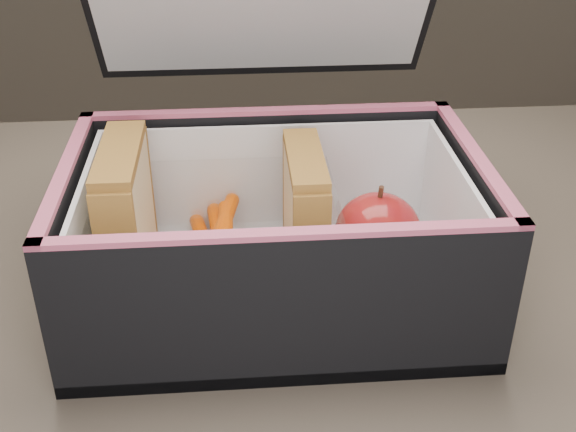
% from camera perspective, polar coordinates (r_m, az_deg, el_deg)
% --- Properties ---
extents(kitchen_table, '(1.20, 0.80, 0.75)m').
position_cam_1_polar(kitchen_table, '(0.58, -2.14, -16.00)').
color(kitchen_table, brown).
rests_on(kitchen_table, ground).
extents(lunch_bag, '(0.29, 0.30, 0.27)m').
position_cam_1_polar(lunch_bag, '(0.52, -1.05, -0.45)').
color(lunch_bag, black).
rests_on(lunch_bag, kitchen_table).
extents(plastic_tub, '(0.17, 0.12, 0.07)m').
position_cam_1_polar(plastic_tub, '(0.53, -5.54, -1.87)').
color(plastic_tub, white).
rests_on(plastic_tub, lunch_bag).
extents(sandwich_left, '(0.03, 0.10, 0.11)m').
position_cam_1_polar(sandwich_left, '(0.53, -12.60, -0.17)').
color(sandwich_left, '#D4B787').
rests_on(sandwich_left, plastic_tub).
extents(sandwich_right, '(0.02, 0.09, 0.10)m').
position_cam_1_polar(sandwich_right, '(0.52, 1.33, -0.02)').
color(sandwich_right, '#D4B787').
rests_on(sandwich_right, plastic_tub).
extents(carrot_sticks, '(0.05, 0.15, 0.03)m').
position_cam_1_polar(carrot_sticks, '(0.54, -5.26, -3.00)').
color(carrot_sticks, '#D94F00').
rests_on(carrot_sticks, plastic_tub).
extents(paper_napkin, '(0.08, 0.08, 0.01)m').
position_cam_1_polar(paper_napkin, '(0.56, 6.96, -4.08)').
color(paper_napkin, white).
rests_on(paper_napkin, lunch_bag).
extents(red_apple, '(0.07, 0.07, 0.07)m').
position_cam_1_polar(red_apple, '(0.54, 7.11, -1.26)').
color(red_apple, maroon).
rests_on(red_apple, paper_napkin).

